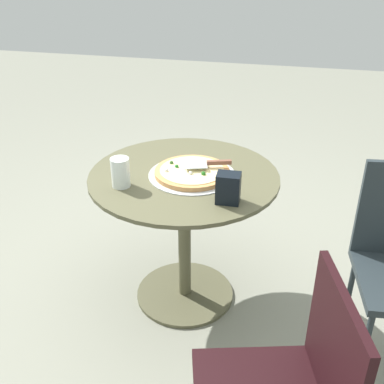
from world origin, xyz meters
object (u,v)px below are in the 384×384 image
object	(u,v)px
patio_table	(184,212)
pizza_on_tray	(192,173)
pizza_server	(208,163)
napkin_dispenser	(228,188)
drinking_cup	(120,172)

from	to	relation	value
patio_table	pizza_on_tray	size ratio (longest dim) A/B	2.20
patio_table	pizza_server	world-z (taller)	pizza_server
pizza_on_tray	pizza_server	world-z (taller)	pizza_server
pizza_on_tray	patio_table	bearing A→B (deg)	176.65
pizza_on_tray	napkin_dispenser	world-z (taller)	napkin_dispenser
pizza_server	pizza_on_tray	bearing A→B (deg)	-149.87
drinking_cup	pizza_on_tray	bearing A→B (deg)	31.46
pizza_server	patio_table	bearing A→B (deg)	-160.92
pizza_on_tray	napkin_dispenser	bearing A→B (deg)	-45.50
pizza_on_tray	drinking_cup	bearing A→B (deg)	-148.54
pizza_server	drinking_cup	xyz separation A→B (m)	(-0.33, -0.20, 0.02)
pizza_server	drinking_cup	world-z (taller)	drinking_cup
pizza_on_tray	napkin_dispenser	distance (m)	0.28
pizza_on_tray	napkin_dispenser	size ratio (longest dim) A/B	3.13
patio_table	napkin_dispenser	size ratio (longest dim) A/B	6.87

